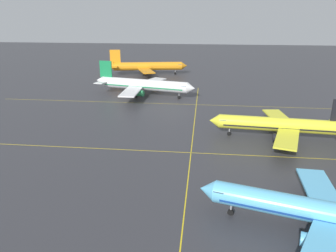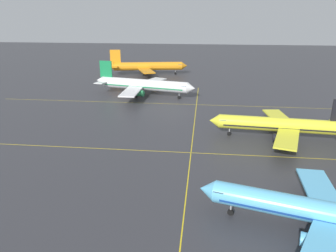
# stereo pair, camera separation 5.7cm
# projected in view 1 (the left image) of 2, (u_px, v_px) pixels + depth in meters

# --- Properties ---
(airliner_front_gate) EXTENTS (33.79, 28.80, 10.66)m
(airliner_front_gate) POSITION_uv_depth(u_px,v_px,m) (319.00, 212.00, 45.34)
(airliner_front_gate) COLOR #5BB7E5
(airliner_front_gate) RESTS_ON ground
(airliner_second_row) EXTENTS (34.84, 29.96, 10.83)m
(airliner_second_row) POSITION_uv_depth(u_px,v_px,m) (281.00, 125.00, 80.10)
(airliner_second_row) COLOR yellow
(airliner_second_row) RESTS_ON ground
(airliner_third_row) EXTENTS (39.81, 33.82, 12.46)m
(airliner_third_row) POSITION_uv_depth(u_px,v_px,m) (143.00, 85.00, 121.51)
(airliner_third_row) COLOR white
(airliner_third_row) RESTS_ON ground
(airliner_far_left_stand) EXTENTS (40.29, 34.29, 12.57)m
(airliner_far_left_stand) POSITION_uv_depth(u_px,v_px,m) (147.00, 66.00, 162.38)
(airliner_far_left_stand) COLOR orange
(airliner_far_left_stand) RESTS_ON ground
(taxiway_markings) EXTENTS (139.82, 133.66, 0.01)m
(taxiway_markings) POSITION_uv_depth(u_px,v_px,m) (191.00, 153.00, 73.27)
(taxiway_markings) COLOR yellow
(taxiway_markings) RESTS_ON ground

